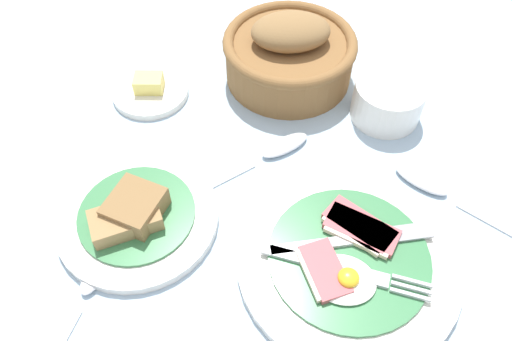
% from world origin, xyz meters
% --- Properties ---
extents(ground_plane, '(3.00, 3.00, 0.00)m').
position_xyz_m(ground_plane, '(0.00, 0.00, 0.00)').
color(ground_plane, '#A3BCD1').
extents(breakfast_plate, '(0.25, 0.25, 0.03)m').
position_xyz_m(breakfast_plate, '(0.08, -0.01, 0.01)').
color(breakfast_plate, silver).
rests_on(breakfast_plate, ground_plane).
extents(bread_plate, '(0.19, 0.19, 0.04)m').
position_xyz_m(bread_plate, '(-0.17, -0.01, 0.01)').
color(bread_plate, silver).
rests_on(bread_plate, ground_plane).
extents(sugar_cup, '(0.10, 0.10, 0.06)m').
position_xyz_m(sugar_cup, '(0.11, 0.23, 0.03)').
color(sugar_cup, white).
rests_on(sugar_cup, ground_plane).
extents(bread_basket, '(0.19, 0.19, 0.10)m').
position_xyz_m(bread_basket, '(-0.04, 0.28, 0.04)').
color(bread_basket, brown).
rests_on(bread_basket, ground_plane).
extents(butter_dish, '(0.11, 0.11, 0.03)m').
position_xyz_m(butter_dish, '(-0.23, 0.20, 0.01)').
color(butter_dish, silver).
rests_on(butter_dish, ground_plane).
extents(teaspoon_by_saucer, '(0.15, 0.15, 0.01)m').
position_xyz_m(teaspoon_by_saucer, '(-0.04, 0.12, 0.01)').
color(teaspoon_by_saucer, silver).
rests_on(teaspoon_by_saucer, ground_plane).
extents(teaspoon_near_cup, '(0.18, 0.10, 0.01)m').
position_xyz_m(teaspoon_near_cup, '(0.18, 0.11, 0.01)').
color(teaspoon_near_cup, silver).
rests_on(teaspoon_near_cup, ground_plane).
extents(teaspoon_stray, '(0.04, 0.19, 0.01)m').
position_xyz_m(teaspoon_stray, '(-0.19, -0.10, 0.01)').
color(teaspoon_stray, silver).
rests_on(teaspoon_stray, ground_plane).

